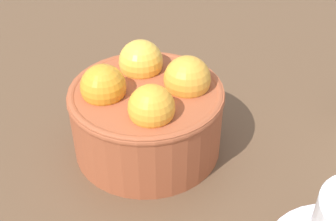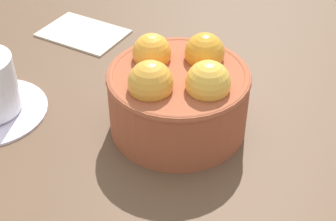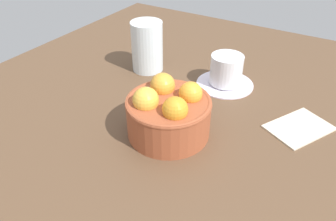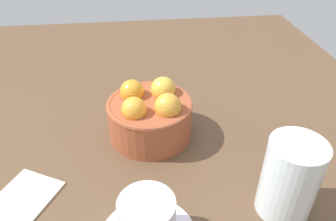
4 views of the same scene
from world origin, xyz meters
TOP-DOWN VIEW (x-y plane):
  - ground_plane at (0.00, 0.00)cm, footprint 124.58×103.67cm
  - terracotta_bowl at (0.01, -0.04)cm, footprint 15.25×15.25cm

SIDE VIEW (x-z plane):
  - ground_plane at x=0.00cm, z-range -4.09..0.00cm
  - terracotta_bowl at x=0.01cm, z-range -0.51..9.69cm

